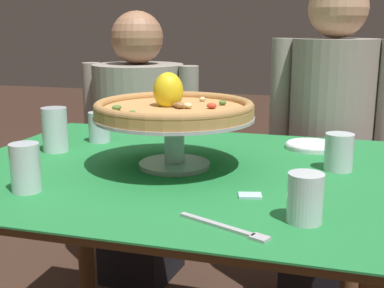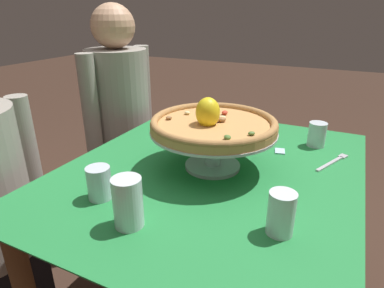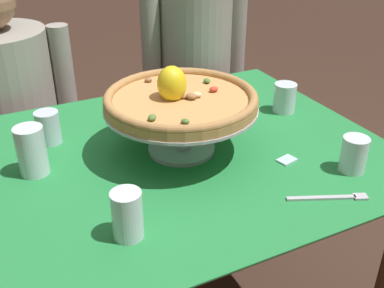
{
  "view_description": "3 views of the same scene",
  "coord_description": "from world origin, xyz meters",
  "px_view_note": "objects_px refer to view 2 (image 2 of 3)",
  "views": [
    {
      "loc": [
        0.4,
        -1.19,
        1.11
      ],
      "look_at": [
        0.06,
        -0.04,
        0.82
      ],
      "focal_mm": 46.32,
      "sensor_mm": 36.0,
      "label": 1
    },
    {
      "loc": [
        -0.93,
        -0.38,
        1.25
      ],
      "look_at": [
        -0.0,
        0.07,
        0.82
      ],
      "focal_mm": 30.68,
      "sensor_mm": 36.0,
      "label": 2
    },
    {
      "loc": [
        -0.47,
        -1.02,
        1.39
      ],
      "look_at": [
        0.03,
        -0.02,
        0.77
      ],
      "focal_mm": 43.21,
      "sensor_mm": 36.0,
      "label": 3
    }
  ],
  "objects_px": {
    "pizza": "(214,123)",
    "water_glass_back_left": "(99,185)",
    "water_glass_front_right": "(317,136)",
    "side_plate": "(179,123)",
    "water_glass_front_left": "(281,216)",
    "dinner_fork": "(334,162)",
    "sugar_packet": "(280,151)",
    "water_glass_side_left": "(128,205)",
    "pizza_stand": "(214,141)",
    "diner_right": "(123,137)",
    "water_glass_side_right": "(230,118)"
  },
  "relations": [
    {
      "from": "pizza",
      "to": "water_glass_back_left",
      "type": "height_order",
      "value": "pizza"
    },
    {
      "from": "water_glass_front_right",
      "to": "side_plate",
      "type": "height_order",
      "value": "water_glass_front_right"
    },
    {
      "from": "water_glass_back_left",
      "to": "water_glass_front_right",
      "type": "bearing_deg",
      "value": -36.76
    },
    {
      "from": "water_glass_front_right",
      "to": "water_glass_front_left",
      "type": "height_order",
      "value": "water_glass_front_left"
    },
    {
      "from": "side_plate",
      "to": "dinner_fork",
      "type": "bearing_deg",
      "value": -99.59
    },
    {
      "from": "water_glass_front_left",
      "to": "water_glass_back_left",
      "type": "relative_size",
      "value": 1.15
    },
    {
      "from": "side_plate",
      "to": "sugar_packet",
      "type": "bearing_deg",
      "value": -102.21
    },
    {
      "from": "water_glass_side_left",
      "to": "dinner_fork",
      "type": "relative_size",
      "value": 0.71
    },
    {
      "from": "water_glass_front_right",
      "to": "water_glass_side_left",
      "type": "bearing_deg",
      "value": 154.55
    },
    {
      "from": "dinner_fork",
      "to": "sugar_packet",
      "type": "xyz_separation_m",
      "value": [
        0.01,
        0.19,
        -0.0
      ]
    },
    {
      "from": "pizza_stand",
      "to": "sugar_packet",
      "type": "distance_m",
      "value": 0.3
    },
    {
      "from": "water_glass_back_left",
      "to": "side_plate",
      "type": "height_order",
      "value": "water_glass_back_left"
    },
    {
      "from": "pizza",
      "to": "diner_right",
      "type": "distance_m",
      "value": 0.85
    },
    {
      "from": "water_glass_side_right",
      "to": "water_glass_front_left",
      "type": "distance_m",
      "value": 0.76
    },
    {
      "from": "water_glass_side_right",
      "to": "sugar_packet",
      "type": "relative_size",
      "value": 1.91
    },
    {
      "from": "water_glass_front_right",
      "to": "diner_right",
      "type": "xyz_separation_m",
      "value": [
        0.03,
        0.98,
        -0.18
      ]
    },
    {
      "from": "side_plate",
      "to": "dinner_fork",
      "type": "relative_size",
      "value": 0.84
    },
    {
      "from": "pizza_stand",
      "to": "pizza",
      "type": "bearing_deg",
      "value": 134.61
    },
    {
      "from": "dinner_fork",
      "to": "sugar_packet",
      "type": "bearing_deg",
      "value": 87.29
    },
    {
      "from": "dinner_fork",
      "to": "diner_right",
      "type": "relative_size",
      "value": 0.14
    },
    {
      "from": "water_glass_front_left",
      "to": "pizza_stand",
      "type": "bearing_deg",
      "value": 47.28
    },
    {
      "from": "pizza_stand",
      "to": "side_plate",
      "type": "bearing_deg",
      "value": 42.93
    },
    {
      "from": "water_glass_side_right",
      "to": "sugar_packet",
      "type": "bearing_deg",
      "value": -124.5
    },
    {
      "from": "water_glass_side_left",
      "to": "pizza",
      "type": "bearing_deg",
      "value": -9.47
    },
    {
      "from": "water_glass_side_right",
      "to": "water_glass_back_left",
      "type": "relative_size",
      "value": 1.0
    },
    {
      "from": "pizza_stand",
      "to": "pizza",
      "type": "distance_m",
      "value": 0.06
    },
    {
      "from": "water_glass_side_left",
      "to": "dinner_fork",
      "type": "xyz_separation_m",
      "value": [
        0.61,
        -0.43,
        -0.05
      ]
    },
    {
      "from": "water_glass_front_left",
      "to": "sugar_packet",
      "type": "relative_size",
      "value": 2.19
    },
    {
      "from": "pizza_stand",
      "to": "water_glass_side_right",
      "type": "relative_size",
      "value": 4.34
    },
    {
      "from": "water_glass_front_left",
      "to": "sugar_packet",
      "type": "bearing_deg",
      "value": 11.9
    },
    {
      "from": "water_glass_back_left",
      "to": "diner_right",
      "type": "bearing_deg",
      "value": 33.83
    },
    {
      "from": "water_glass_front_right",
      "to": "water_glass_back_left",
      "type": "bearing_deg",
      "value": 143.24
    },
    {
      "from": "water_glass_back_left",
      "to": "dinner_fork",
      "type": "distance_m",
      "value": 0.8
    },
    {
      "from": "water_glass_front_right",
      "to": "diner_right",
      "type": "relative_size",
      "value": 0.07
    },
    {
      "from": "side_plate",
      "to": "dinner_fork",
      "type": "xyz_separation_m",
      "value": [
        -0.11,
        -0.68,
        -0.01
      ]
    },
    {
      "from": "water_glass_front_right",
      "to": "diner_right",
      "type": "distance_m",
      "value": 1.0
    },
    {
      "from": "pizza",
      "to": "dinner_fork",
      "type": "xyz_separation_m",
      "value": [
        0.22,
        -0.37,
        -0.16
      ]
    },
    {
      "from": "sugar_packet",
      "to": "pizza",
      "type": "bearing_deg",
      "value": 142.85
    },
    {
      "from": "pizza_stand",
      "to": "water_glass_front_left",
      "type": "bearing_deg",
      "value": -132.72
    },
    {
      "from": "sugar_packet",
      "to": "water_glass_front_right",
      "type": "bearing_deg",
      "value": -42.74
    },
    {
      "from": "water_glass_back_left",
      "to": "dinner_fork",
      "type": "xyz_separation_m",
      "value": [
        0.54,
        -0.58,
        -0.04
      ]
    },
    {
      "from": "pizza_stand",
      "to": "water_glass_back_left",
      "type": "relative_size",
      "value": 4.34
    },
    {
      "from": "water_glass_front_right",
      "to": "water_glass_back_left",
      "type": "height_order",
      "value": "same"
    },
    {
      "from": "dinner_fork",
      "to": "water_glass_side_right",
      "type": "bearing_deg",
      "value": 67.19
    },
    {
      "from": "pizza_stand",
      "to": "dinner_fork",
      "type": "relative_size",
      "value": 2.25
    },
    {
      "from": "side_plate",
      "to": "dinner_fork",
      "type": "distance_m",
      "value": 0.69
    },
    {
      "from": "water_glass_side_left",
      "to": "water_glass_front_left",
      "type": "xyz_separation_m",
      "value": [
        0.13,
        -0.34,
        -0.01
      ]
    },
    {
      "from": "water_glass_back_left",
      "to": "water_glass_front_left",
      "type": "bearing_deg",
      "value": -82.45
    },
    {
      "from": "water_glass_side_right",
      "to": "diner_right",
      "type": "xyz_separation_m",
      "value": [
        -0.03,
        0.6,
        -0.19
      ]
    },
    {
      "from": "side_plate",
      "to": "pizza_stand",
      "type": "bearing_deg",
      "value": -137.07
    }
  ]
}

